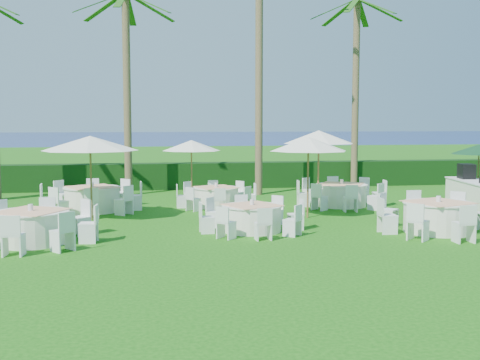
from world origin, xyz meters
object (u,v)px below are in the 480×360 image
object	(u,v)px
umbrella_b	(308,144)
buffet_table	(480,196)
umbrella_c	(191,146)
umbrella_d	(319,137)
banquet_table_e	(216,196)
banquet_table_a	(31,226)
banquet_table_c	(438,216)
banquet_table_d	(92,198)
umbrella_green	(479,149)
umbrella_a	(90,143)
banquet_table_f	(341,194)
banquet_table_b	(252,217)

from	to	relation	value
umbrella_b	buffet_table	world-z (taller)	umbrella_b
umbrella_c	umbrella_d	size ratio (longest dim) A/B	0.86
banquet_table_e	umbrella_d	size ratio (longest dim) A/B	1.04
banquet_table_a	umbrella_d	size ratio (longest dim) A/B	1.21
banquet_table_c	umbrella_c	size ratio (longest dim) A/B	1.44
umbrella_c	banquet_table_d	bearing A→B (deg)	-150.42
banquet_table_a	buffet_table	bearing A→B (deg)	12.04
buffet_table	banquet_table_e	bearing A→B (deg)	163.38
umbrella_d	umbrella_b	bearing A→B (deg)	-113.50
umbrella_b	umbrella_green	distance (m)	8.30
banquet_table_c	banquet_table_d	distance (m)	11.48
banquet_table_e	umbrella_c	size ratio (longest dim) A/B	1.22
umbrella_green	umbrella_d	bearing A→B (deg)	-178.45
banquet_table_e	umbrella_a	world-z (taller)	umbrella_a
banquet_table_a	umbrella_green	size ratio (longest dim) A/B	1.51
banquet_table_c	banquet_table_f	world-z (taller)	banquet_table_c
umbrella_green	banquet_table_e	bearing A→B (deg)	179.65
banquet_table_c	umbrella_d	bearing A→B (deg)	106.74
umbrella_a	umbrella_b	bearing A→B (deg)	-6.11
banquet_table_b	banquet_table_c	distance (m)	5.27
banquet_table_c	umbrella_b	xyz separation A→B (m)	(-2.93, 3.09, 1.95)
banquet_table_c	umbrella_d	xyz separation A→B (m)	(-1.75, 5.81, 2.10)
banquet_table_b	banquet_table_a	bearing A→B (deg)	-173.16
banquet_table_e	umbrella_d	xyz separation A→B (m)	(3.80, -0.24, 2.17)
banquet_table_f	umbrella_d	bearing A→B (deg)	159.59
banquet_table_a	banquet_table_f	size ratio (longest dim) A/B	1.02
banquet_table_e	umbrella_a	distance (m)	5.25
banquet_table_a	buffet_table	distance (m)	14.79
banquet_table_b	umbrella_b	bearing A→B (deg)	42.71
banquet_table_d	umbrella_d	size ratio (longest dim) A/B	1.23
banquet_table_c	banquet_table_e	world-z (taller)	banquet_table_c
banquet_table_b	umbrella_c	world-z (taller)	umbrella_c
umbrella_a	buffet_table	bearing A→B (deg)	-1.88
banquet_table_a	umbrella_b	size ratio (longest dim) A/B	1.29
umbrella_a	umbrella_green	distance (m)	14.84
banquet_table_d	umbrella_a	xyz separation A→B (m)	(0.12, -1.89, 1.99)
banquet_table_c	umbrella_green	distance (m)	7.86
banquet_table_e	umbrella_green	bearing A→B (deg)	-0.35
banquet_table_e	buffet_table	bearing A→B (deg)	-16.62
banquet_table_f	banquet_table_a	bearing A→B (deg)	-152.90
banquet_table_b	banquet_table_c	xyz separation A→B (m)	(5.17, -1.02, 0.06)
umbrella_d	umbrella_green	size ratio (longest dim) A/B	1.25
banquet_table_f	umbrella_d	xyz separation A→B (m)	(-0.81, 0.30, 2.12)
umbrella_b	banquet_table_d	bearing A→B (deg)	159.47
banquet_table_e	umbrella_green	size ratio (longest dim) A/B	1.31
banquet_table_b	banquet_table_f	world-z (taller)	banquet_table_f
banquet_table_a	umbrella_a	bearing A→B (deg)	70.26
umbrella_a	buffet_table	xyz separation A→B (m)	(13.20, -0.43, -1.89)
banquet_table_a	umbrella_a	distance (m)	4.24
buffet_table	umbrella_green	bearing A→B (deg)	60.35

